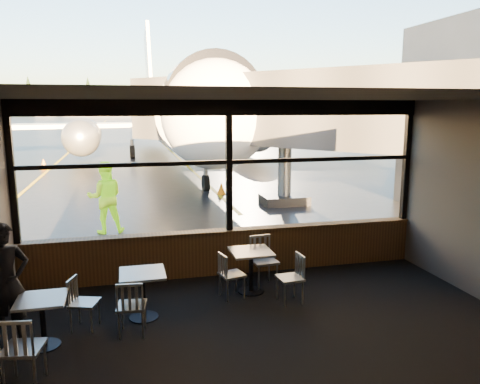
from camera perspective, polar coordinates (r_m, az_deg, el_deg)
name	(u,v)px	position (r m, az deg, el deg)	size (l,w,h in m)	color
ground_plane	(130,119)	(128.99, -13.21, 8.62)	(520.00, 520.00, 0.00)	black
carpet_floor	(275,343)	(7.10, 4.30, -17.93)	(8.00, 6.00, 0.01)	black
ceiling	(279,97)	(6.25, 4.74, 11.50)	(8.00, 6.00, 0.04)	#38332D
wall_back	(401,323)	(3.89, 19.06, -14.87)	(8.00, 0.04, 3.50)	#504740
window_sill	(229,252)	(9.60, -1.31, -7.35)	(8.00, 0.28, 0.90)	#553519
window_header	(229,108)	(9.15, -1.38, 10.23)	(8.00, 0.18, 0.30)	black
mullion_left	(11,174)	(9.21, -26.10, 2.00)	(0.12, 0.12, 2.60)	black
mullion_centre	(229,167)	(9.22, -1.35, 3.07)	(0.12, 0.12, 2.60)	black
mullion_right	(406,161)	(10.79, 19.63, 3.53)	(0.12, 0.12, 2.60)	black
window_transom	(229,162)	(9.21, -1.35, 3.68)	(8.00, 0.10, 0.08)	black
airliner	(168,70)	(31.09, -8.82, 14.47)	(30.85, 37.02, 11.31)	white
jet_bridge	(300,133)	(15.50, 7.29, 7.12)	(9.43, 11.53, 5.03)	#2B2B2D
cafe_table_near	(251,272)	(8.68, 1.35, -9.67)	(0.72, 0.72, 0.80)	#9D9790
cafe_table_mid	(143,295)	(7.83, -11.73, -12.24)	(0.71, 0.71, 0.78)	#A6A299
cafe_table_left	(43,323)	(7.40, -22.88, -14.47)	(0.67, 0.67, 0.73)	gray
chair_near_e	(290,279)	(8.30, 6.11, -10.45)	(0.47, 0.47, 0.87)	#B4B0A3
chair_near_w	(232,275)	(8.45, -0.99, -10.09)	(0.46, 0.46, 0.84)	beige
chair_near_n	(264,262)	(8.95, 2.96, -8.49)	(0.52, 0.52, 0.96)	#BAB5A8
chair_mid_s	(132,307)	(7.34, -13.06, -13.44)	(0.48, 0.48, 0.88)	#B3ADA2
chair_mid_w	(85,303)	(7.72, -18.42, -12.75)	(0.45, 0.45, 0.82)	#AEAA9D
chair_left_s	(23,349)	(6.54, -24.91, -16.98)	(0.52, 0.52, 0.95)	#B2ACA1
passenger	(6,284)	(7.51, -26.63, -10.00)	(0.66, 0.43, 1.80)	black
ground_crew	(105,197)	(13.08, -16.11, -0.62)	(0.94, 0.73, 1.94)	#BFF219
cone_nose	(221,188)	(18.16, -2.29, 0.44)	(0.34, 0.34, 0.48)	#EF4E07
cone_wing	(44,164)	(27.80, -22.81, 3.18)	(0.40, 0.40, 0.55)	#FF5508
hangar_mid	(127,102)	(193.94, -13.59, 10.58)	(38.00, 15.00, 10.00)	silver
hangar_right	(277,100)	(196.95, 4.49, 11.12)	(50.00, 20.00, 12.00)	silver
fuel_tank_a	(46,107)	(192.97, -22.62, 9.49)	(8.00, 8.00, 6.00)	silver
fuel_tank_b	(74,107)	(191.77, -19.62, 9.68)	(8.00, 8.00, 6.00)	silver
fuel_tank_c	(101,107)	(191.09, -16.60, 9.85)	(8.00, 8.00, 6.00)	silver
treeline	(127,101)	(218.95, -13.67, 10.79)	(360.00, 3.00, 12.00)	black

